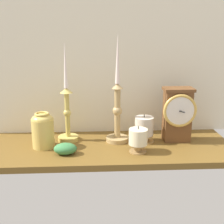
# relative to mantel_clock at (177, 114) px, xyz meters

# --- Properties ---
(ground_plane) EXTENTS (1.00, 0.36, 0.02)m
(ground_plane) POSITION_rel_mantel_clock_xyz_m (-0.29, -0.04, -0.13)
(ground_plane) COLOR brown
(back_wall) EXTENTS (1.20, 0.02, 0.65)m
(back_wall) POSITION_rel_mantel_clock_xyz_m (-0.29, 0.15, 0.21)
(back_wall) COLOR beige
(back_wall) RESTS_ON ground_plane
(mantel_clock) EXTENTS (0.14, 0.10, 0.22)m
(mantel_clock) POSITION_rel_mantel_clock_xyz_m (0.00, 0.00, 0.00)
(mantel_clock) COLOR brown
(mantel_clock) RESTS_ON ground_plane
(candlestick_tall_left) EXTENTS (0.09, 0.09, 0.41)m
(candlestick_tall_left) POSITION_rel_mantel_clock_xyz_m (-0.45, 0.03, 0.01)
(candlestick_tall_left) COLOR tan
(candlestick_tall_left) RESTS_ON ground_plane
(candlestick_tall_center) EXTENTS (0.09, 0.09, 0.44)m
(candlestick_tall_center) POSITION_rel_mantel_clock_xyz_m (-0.25, 0.01, 0.01)
(candlestick_tall_center) COLOR tan
(candlestick_tall_center) RESTS_ON ground_plane
(brass_vase_jar) EXTENTS (0.09, 0.09, 0.14)m
(brass_vase_jar) POSITION_rel_mantel_clock_xyz_m (-0.54, -0.04, -0.04)
(brass_vase_jar) COLOR tan
(brass_vase_jar) RESTS_ON ground_plane
(pillar_candle_front) EXTENTS (0.07, 0.07, 0.10)m
(pillar_candle_front) POSITION_rel_mantel_clock_xyz_m (-0.18, -0.11, -0.07)
(pillar_candle_front) COLOR #A27F4B
(pillar_candle_front) RESTS_ON ground_plane
(pillar_candle_near_clock) EXTENTS (0.08, 0.08, 0.12)m
(pillar_candle_near_clock) POSITION_rel_mantel_clock_xyz_m (-0.14, -0.00, -0.06)
(pillar_candle_near_clock) COLOR tan
(pillar_candle_near_clock) RESTS_ON ground_plane
(ivy_sprig) EXTENTS (0.09, 0.06, 0.04)m
(ivy_sprig) POSITION_rel_mantel_clock_xyz_m (-0.45, -0.12, -0.10)
(ivy_sprig) COLOR #3B7C43
(ivy_sprig) RESTS_ON ground_plane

